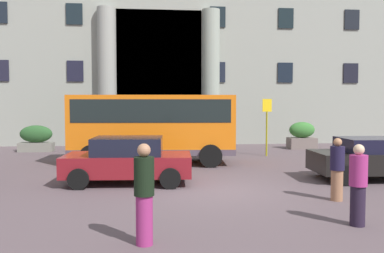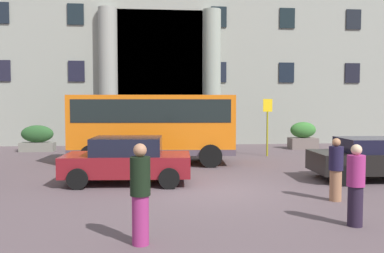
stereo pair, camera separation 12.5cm
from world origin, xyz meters
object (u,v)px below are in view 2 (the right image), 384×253
Objects in this scene: parked_hatchback_near at (127,160)px; pedestrian_child_trailing at (356,185)px; pedestrian_man_red_shirt at (140,194)px; orange_minibus at (153,123)px; hedge_planter_west at (303,136)px; white_taxi_kerbside at (374,158)px; bus_stop_sign at (267,121)px; hedge_planter_far_west at (105,139)px; pedestrian_woman_with_bag at (336,170)px; hedge_planter_far_east at (37,139)px; hedge_planter_entrance_left at (192,134)px.

parked_hatchback_near is 2.39× the size of pedestrian_child_trailing.
pedestrian_child_trailing is 4.39m from pedestrian_man_red_shirt.
pedestrian_child_trailing is (4.14, -9.16, -0.84)m from orange_minibus.
hedge_planter_west reaches higher than white_taxi_kerbside.
bus_stop_sign is (5.36, 1.88, -0.01)m from orange_minibus.
hedge_planter_west is at bearing 48.04° from parked_hatchback_near.
orange_minibus is at bearing -62.62° from hedge_planter_far_west.
bus_stop_sign is 1.76× the size of hedge_planter_far_west.
pedestrian_woman_with_bag is (7.26, -12.00, 0.23)m from hedge_planter_far_west.
orange_minibus is 4.34m from parked_hatchback_near.
white_taxi_kerbside is (13.20, -9.17, 0.06)m from hedge_planter_far_east.
pedestrian_woman_with_bag is (2.61, -11.96, -0.01)m from hedge_planter_entrance_left.
hedge_planter_far_east is (-6.02, 4.82, -1.03)m from orange_minibus.
pedestrian_man_red_shirt is at bearing -80.87° from hedge_planter_far_west.
hedge_planter_west is (8.14, 4.71, -0.97)m from orange_minibus.
hedge_planter_entrance_left is at bearing -17.73° from pedestrian_woman_with_bag.
hedge_planter_entrance_left reaches higher than parked_hatchback_near.
orange_minibus reaches higher than pedestrian_man_red_shirt.
hedge_planter_far_east is (-11.38, 2.94, -1.01)m from bus_stop_sign.
hedge_planter_far_west is 0.38× the size of parked_hatchback_near.
hedge_planter_entrance_left is 14.99m from pedestrian_man_red_shirt.
white_taxi_kerbside is at bearing 114.90° from pedestrian_child_trailing.
hedge_planter_far_west is at bearing 158.68° from bus_stop_sign.
hedge_planter_far_west is 9.31m from parked_hatchback_near.
hedge_planter_far_east is 0.43× the size of white_taxi_kerbside.
hedge_planter_far_west is at bearing 89.86° from pedestrian_man_red_shirt.
pedestrian_woman_with_bag is at bearing 21.06° from pedestrian_man_red_shirt.
orange_minibus is 10.08m from pedestrian_child_trailing.
bus_stop_sign is at bearing -34.33° from pedestrian_woman_with_bag.
hedge_planter_entrance_left is at bearing -0.47° from hedge_planter_far_west.
pedestrian_woman_with_bag is at bearing -106.39° from hedge_planter_west.
hedge_planter_far_east is 0.43× the size of parked_hatchback_near.
parked_hatchback_near is at bearing 86.79° from pedestrian_man_red_shirt.
orange_minibus reaches higher than pedestrian_child_trailing.
white_taxi_kerbside is 2.20× the size of pedestrian_man_red_shirt.
bus_stop_sign is 0.67× the size of parked_hatchback_near.
pedestrian_child_trailing is at bearing -42.11° from parked_hatchback_near.
bus_stop_sign is 1.58× the size of hedge_planter_far_east.
white_taxi_kerbside is 2.46× the size of pedestrian_woman_with_bag.
parked_hatchback_near is 6.18m from pedestrian_woman_with_bag.
hedge_planter_far_east is at bearing 12.08° from pedestrian_woman_with_bag.
hedge_planter_far_west is at bearing 104.26° from parked_hatchback_near.
hedge_planter_far_west is at bearing 1.15° from pedestrian_woman_with_bag.
bus_stop_sign is 1.50× the size of pedestrian_man_red_shirt.
hedge_planter_entrance_left is 10.60m from white_taxi_kerbside.
white_taxi_kerbside is at bearing -73.67° from bus_stop_sign.
orange_minibus is 9.91m from pedestrian_man_red_shirt.
parked_hatchback_near reaches higher than hedge_planter_far_east.
white_taxi_kerbside is (7.18, -4.35, -0.97)m from orange_minibus.
orange_minibus is 5.71m from hedge_planter_far_west.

